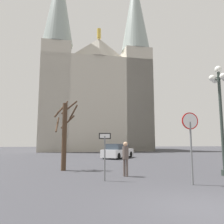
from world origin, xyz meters
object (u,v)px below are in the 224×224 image
Objects in this scene: stop_sign at (191,134)px; one_way_arrow_sign at (105,150)px; bare_tree at (64,132)px; pedestrian_walking at (126,155)px; cathedral at (96,91)px; parked_car_near_white at (118,151)px; street_lamp at (220,101)px.

one_way_arrow_sign is (-3.62, 1.26, -0.74)m from stop_sign.
bare_tree reaches higher than one_way_arrow_sign.
stop_sign is 1.72× the size of pedestrian_walking.
cathedral is 11.59× the size of stop_sign.
parked_car_near_white is at bearing 62.88° from bare_tree.
stop_sign is 3.99m from street_lamp.
cathedral is 20.79m from parked_car_near_white.
stop_sign is at bearing -19.14° from one_way_arrow_sign.
cathedral is at bearing 95.87° from parked_car_near_white.
pedestrian_walking is (0.67, -29.49, -10.20)m from cathedral.
one_way_arrow_sign is (-0.50, -30.62, -9.90)m from cathedral.
cathedral is 19.98× the size of pedestrian_walking.
stop_sign is 0.51× the size of street_lamp.
stop_sign is 3.57m from pedestrian_walking.
cathedral reaches higher than street_lamp.
street_lamp is (2.83, 2.10, 1.88)m from stop_sign.
one_way_arrow_sign reaches higher than pedestrian_walking.
cathedral is 33.31m from stop_sign.
bare_tree reaches higher than parked_car_near_white.
cathedral is 32.18m from one_way_arrow_sign.
one_way_arrow_sign is at bearing 160.86° from stop_sign.
one_way_arrow_sign is 0.36× the size of street_lamp.
bare_tree is (-5.90, 5.07, 0.25)m from stop_sign.
street_lamp reaches higher than one_way_arrow_sign.
cathedral reaches higher than one_way_arrow_sign.
parked_car_near_white is (1.83, -17.81, -10.58)m from cathedral.
pedestrian_walking is (-1.16, -11.68, 0.38)m from parked_car_near_white.
pedestrian_walking is at bearing 176.91° from street_lamp.
stop_sign reaches higher than parked_car_near_white.
bare_tree is (-2.78, -26.81, -8.91)m from cathedral.
pedestrian_walking is (-5.28, 0.29, -2.92)m from street_lamp.
parked_car_near_white is at bearing 109.01° from street_lamp.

